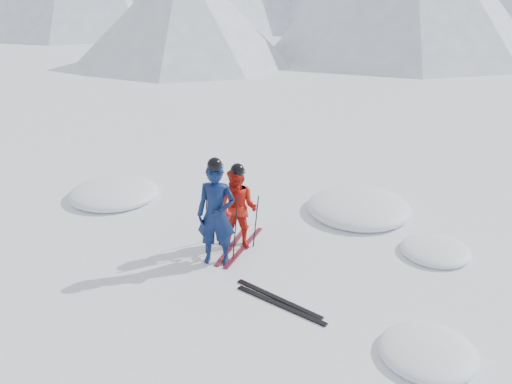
% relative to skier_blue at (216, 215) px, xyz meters
% --- Properties ---
extents(ground, '(160.00, 160.00, 0.00)m').
position_rel_skier_blue_xyz_m(ground, '(1.83, 0.42, -0.95)').
color(ground, white).
rests_on(ground, ground).
extents(skier_blue, '(0.79, 0.63, 1.91)m').
position_rel_skier_blue_xyz_m(skier_blue, '(0.00, 0.00, 0.00)').
color(skier_blue, '#0B1944').
rests_on(skier_blue, ground).
extents(skier_red, '(0.83, 0.67, 1.59)m').
position_rel_skier_blue_xyz_m(skier_red, '(0.08, 0.68, -0.16)').
color(skier_red, red).
rests_on(skier_red, ground).
extents(pole_blue_left, '(0.13, 0.09, 1.27)m').
position_rel_skier_blue_xyz_m(pole_blue_left, '(-0.30, 0.15, -0.32)').
color(pole_blue_left, black).
rests_on(pole_blue_left, ground).
extents(pole_blue_right, '(0.13, 0.08, 1.27)m').
position_rel_skier_blue_xyz_m(pole_blue_right, '(0.25, 0.25, -0.32)').
color(pole_blue_right, black).
rests_on(pole_blue_right, ground).
extents(pole_red_left, '(0.11, 0.09, 1.06)m').
position_rel_skier_blue_xyz_m(pole_red_left, '(-0.22, 0.93, -0.42)').
color(pole_red_left, black).
rests_on(pole_red_left, ground).
extents(pole_red_right, '(0.11, 0.08, 1.06)m').
position_rel_skier_blue_xyz_m(pole_red_right, '(0.38, 0.83, -0.42)').
color(pole_red_right, black).
rests_on(pole_red_right, ground).
extents(ski_worn_left, '(0.30, 1.70, 0.03)m').
position_rel_skier_blue_xyz_m(ski_worn_left, '(-0.04, 0.68, -0.94)').
color(ski_worn_left, black).
rests_on(ski_worn_left, ground).
extents(ski_worn_right, '(0.18, 1.70, 0.03)m').
position_rel_skier_blue_xyz_m(ski_worn_right, '(0.20, 0.68, -0.94)').
color(ski_worn_right, black).
rests_on(ski_worn_right, ground).
extents(ski_loose_a, '(1.67, 0.52, 0.03)m').
position_rel_skier_blue_xyz_m(ski_loose_a, '(1.48, -0.64, -0.94)').
color(ski_loose_a, black).
rests_on(ski_loose_a, ground).
extents(ski_loose_b, '(1.68, 0.46, 0.03)m').
position_rel_skier_blue_xyz_m(ski_loose_b, '(1.58, -0.79, -0.94)').
color(ski_loose_b, black).
rests_on(ski_loose_b, ground).
extents(snow_lumps, '(9.25, 6.04, 0.50)m').
position_rel_skier_blue_xyz_m(snow_lumps, '(0.26, 2.10, -0.95)').
color(snow_lumps, white).
rests_on(snow_lumps, ground).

